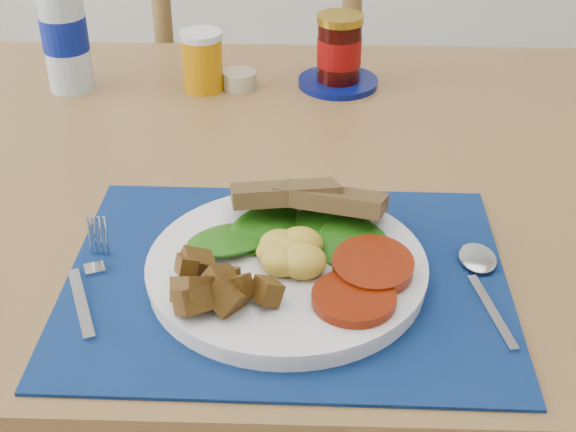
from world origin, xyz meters
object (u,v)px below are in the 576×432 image
at_px(breakfast_plate, 281,263).
at_px(jam_on_saucer, 339,55).
at_px(juice_glass, 202,63).
at_px(water_bottle, 63,23).
at_px(chair_far, 268,106).

bearing_deg(breakfast_plate, jam_on_saucer, 82.27).
height_order(breakfast_plate, juice_glass, juice_glass).
bearing_deg(water_bottle, chair_far, 50.45).
xyz_separation_m(breakfast_plate, juice_glass, (-0.14, 0.50, 0.02)).
bearing_deg(juice_glass, breakfast_plate, -74.08).
bearing_deg(chair_far, juice_glass, 85.33).
distance_m(water_bottle, jam_on_saucer, 0.43).
distance_m(chair_far, jam_on_saucer, 0.42).
distance_m(breakfast_plate, jam_on_saucer, 0.53).
bearing_deg(chair_far, breakfast_plate, 102.63).
distance_m(water_bottle, juice_glass, 0.22).
height_order(breakfast_plate, water_bottle, water_bottle).
height_order(water_bottle, juice_glass, water_bottle).
bearing_deg(juice_glass, jam_on_saucer, 6.01).
xyz_separation_m(chair_far, breakfast_plate, (0.06, -0.85, 0.21)).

